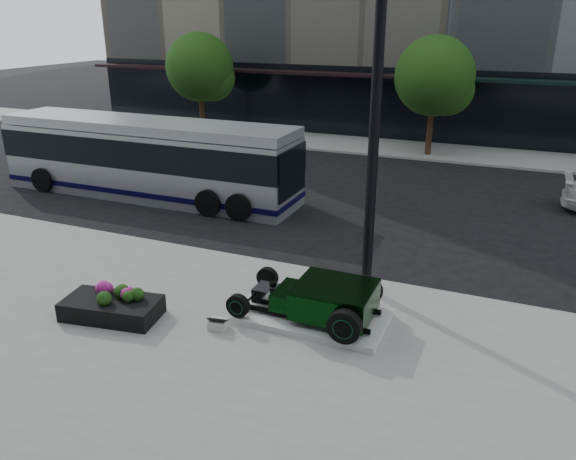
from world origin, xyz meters
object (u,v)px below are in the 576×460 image
at_px(lamppost, 374,141).
at_px(transit_bus, 148,158).
at_px(hot_rod, 325,299).
at_px(flower_planter, 112,307).

distance_m(lamppost, transit_bus, 11.46).
xyz_separation_m(hot_rod, lamppost, (0.42, 1.93, 3.21)).
height_order(hot_rod, flower_planter, hot_rod).
xyz_separation_m(hot_rod, transit_bus, (-9.65, 6.84, 0.79)).
relative_size(lamppost, transit_bus, 0.68).
bearing_deg(flower_planter, lamppost, 35.83).
distance_m(lamppost, flower_planter, 7.09).
bearing_deg(hot_rod, transit_bus, 144.66).
relative_size(hot_rod, flower_planter, 1.39).
bearing_deg(flower_planter, hot_rod, 20.08).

